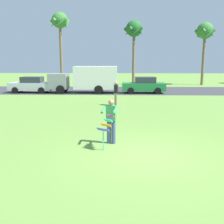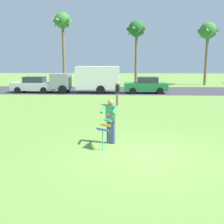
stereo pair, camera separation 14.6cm
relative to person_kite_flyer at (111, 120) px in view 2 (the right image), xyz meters
name	(u,v)px [view 2 (the right image)]	position (x,y,z in m)	size (l,w,h in m)	color
ground_plane	(143,155)	(1.16, -1.23, -0.95)	(120.00, 120.00, 0.00)	olive
road_strip	(130,90)	(1.16, 18.77, -0.95)	(120.00, 8.00, 0.01)	#38383D
person_kite_flyer	(111,120)	(0.00, 0.00, 0.00)	(0.64, 0.73, 1.73)	#384772
kite_held	(105,126)	(-0.17, -0.65, -0.11)	(0.64, 0.73, 1.23)	#D83399
parked_car_silver	(34,85)	(-8.57, 16.37, -0.18)	(4.24, 1.90, 1.60)	silver
parked_truck_grey_van	(89,79)	(-2.91, 16.37, 0.46)	(6.71, 2.13, 2.62)	gray
parked_car_green	(146,85)	(2.68, 16.37, -0.18)	(4.23, 1.88, 1.60)	#1E7238
palm_tree_left_near	(63,24)	(-7.65, 26.33, 7.00)	(2.58, 2.71, 9.45)	brown
palm_tree_right_near	(137,31)	(2.08, 25.79, 5.95)	(2.58, 2.71, 8.30)	brown
palm_tree_centre_far	(208,33)	(11.17, 25.71, 5.67)	(2.58, 2.71, 8.00)	brown
person_walker_near	(117,93)	(0.04, 8.89, -0.02)	(0.32, 0.55, 1.73)	gray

